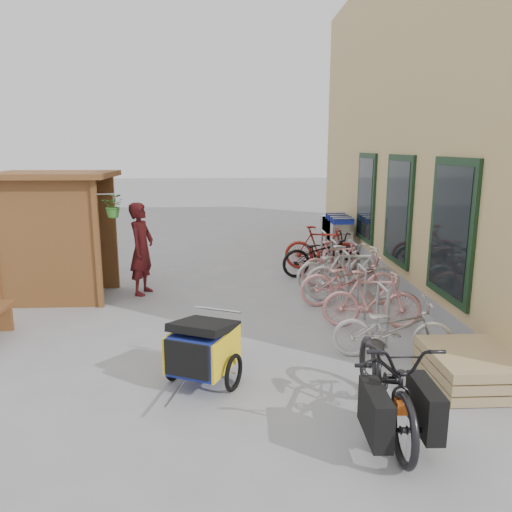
{
  "coord_description": "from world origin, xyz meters",
  "views": [
    {
      "loc": [
        0.1,
        -6.93,
        2.85
      ],
      "look_at": [
        0.5,
        1.5,
        1.0
      ],
      "focal_mm": 35.0,
      "sensor_mm": 36.0,
      "label": 1
    }
  ],
  "objects_px": {
    "child_trailer": "(203,347)",
    "person_kiosk": "(142,249)",
    "kiosk": "(52,218)",
    "bike_6": "(322,254)",
    "shopping_carts": "(336,228)",
    "bike_1": "(372,300)",
    "bike_2": "(349,280)",
    "pallet_stack": "(471,368)",
    "bike_4": "(336,266)",
    "bike_7": "(322,248)",
    "cargo_bike": "(387,379)",
    "bike_0": "(393,328)",
    "bike_3": "(353,273)",
    "bike_5": "(337,263)"
  },
  "relations": [
    {
      "from": "child_trailer",
      "to": "person_kiosk",
      "type": "bearing_deg",
      "value": 133.45
    },
    {
      "from": "kiosk",
      "to": "bike_6",
      "type": "xyz_separation_m",
      "value": [
        5.38,
        1.45,
        -1.05
      ]
    },
    {
      "from": "shopping_carts",
      "to": "bike_1",
      "type": "bearing_deg",
      "value": -96.37
    },
    {
      "from": "bike_1",
      "to": "bike_2",
      "type": "relative_size",
      "value": 0.87
    },
    {
      "from": "person_kiosk",
      "to": "bike_6",
      "type": "xyz_separation_m",
      "value": [
        3.79,
        1.23,
        -0.41
      ]
    },
    {
      "from": "bike_1",
      "to": "bike_6",
      "type": "xyz_separation_m",
      "value": [
        -0.2,
        3.35,
        0.02
      ]
    },
    {
      "from": "shopping_carts",
      "to": "bike_1",
      "type": "height_order",
      "value": "shopping_carts"
    },
    {
      "from": "pallet_stack",
      "to": "shopping_carts",
      "type": "relative_size",
      "value": 0.61
    },
    {
      "from": "bike_4",
      "to": "bike_6",
      "type": "distance_m",
      "value": 1.06
    },
    {
      "from": "person_kiosk",
      "to": "bike_4",
      "type": "distance_m",
      "value": 3.91
    },
    {
      "from": "kiosk",
      "to": "child_trailer",
      "type": "distance_m",
      "value": 4.9
    },
    {
      "from": "bike_1",
      "to": "bike_7",
      "type": "relative_size",
      "value": 0.91
    },
    {
      "from": "pallet_stack",
      "to": "cargo_bike",
      "type": "xyz_separation_m",
      "value": [
        -1.34,
        -0.9,
        0.32
      ]
    },
    {
      "from": "bike_4",
      "to": "child_trailer",
      "type": "bearing_deg",
      "value": 129.25
    },
    {
      "from": "pallet_stack",
      "to": "bike_6",
      "type": "xyz_separation_m",
      "value": [
        -0.89,
        5.32,
        0.29
      ]
    },
    {
      "from": "kiosk",
      "to": "bike_7",
      "type": "xyz_separation_m",
      "value": [
        5.47,
        2.02,
        -1.03
      ]
    },
    {
      "from": "bike_1",
      "to": "bike_0",
      "type": "bearing_deg",
      "value": -174.98
    },
    {
      "from": "pallet_stack",
      "to": "kiosk",
      "type": "bearing_deg",
      "value": 148.34
    },
    {
      "from": "shopping_carts",
      "to": "bike_7",
      "type": "bearing_deg",
      "value": -109.39
    },
    {
      "from": "bike_0",
      "to": "bike_6",
      "type": "relative_size",
      "value": 0.86
    },
    {
      "from": "pallet_stack",
      "to": "bike_4",
      "type": "relative_size",
      "value": 0.66
    },
    {
      "from": "kiosk",
      "to": "child_trailer",
      "type": "bearing_deg",
      "value": -51.08
    },
    {
      "from": "bike_3",
      "to": "shopping_carts",
      "type": "bearing_deg",
      "value": -6.25
    },
    {
      "from": "person_kiosk",
      "to": "bike_1",
      "type": "xyz_separation_m",
      "value": [
        3.99,
        -2.12,
        -0.43
      ]
    },
    {
      "from": "kiosk",
      "to": "bike_1",
      "type": "height_order",
      "value": "kiosk"
    },
    {
      "from": "bike_7",
      "to": "bike_3",
      "type": "bearing_deg",
      "value": -166.14
    },
    {
      "from": "bike_1",
      "to": "bike_3",
      "type": "bearing_deg",
      "value": 5.66
    },
    {
      "from": "pallet_stack",
      "to": "shopping_carts",
      "type": "bearing_deg",
      "value": 90.0
    },
    {
      "from": "bike_1",
      "to": "bike_5",
      "type": "bearing_deg",
      "value": 7.34
    },
    {
      "from": "cargo_bike",
      "to": "bike_1",
      "type": "height_order",
      "value": "cargo_bike"
    },
    {
      "from": "child_trailer",
      "to": "bike_3",
      "type": "xyz_separation_m",
      "value": [
        2.61,
        3.23,
        0.06
      ]
    },
    {
      "from": "pallet_stack",
      "to": "bike_5",
      "type": "relative_size",
      "value": 0.76
    },
    {
      "from": "pallet_stack",
      "to": "bike_3",
      "type": "relative_size",
      "value": 0.67
    },
    {
      "from": "bike_1",
      "to": "bike_4",
      "type": "bearing_deg",
      "value": 9.23
    },
    {
      "from": "kiosk",
      "to": "child_trailer",
      "type": "xyz_separation_m",
      "value": [
        3.0,
        -3.72,
        -1.07
      ]
    },
    {
      "from": "pallet_stack",
      "to": "bike_3",
      "type": "distance_m",
      "value": 3.47
    },
    {
      "from": "person_kiosk",
      "to": "bike_5",
      "type": "bearing_deg",
      "value": -68.42
    },
    {
      "from": "person_kiosk",
      "to": "bike_2",
      "type": "bearing_deg",
      "value": -88.01
    },
    {
      "from": "person_kiosk",
      "to": "bike_7",
      "type": "distance_m",
      "value": 4.29
    },
    {
      "from": "bike_0",
      "to": "shopping_carts",
      "type": "bearing_deg",
      "value": 2.63
    },
    {
      "from": "person_kiosk",
      "to": "cargo_bike",
      "type": "bearing_deg",
      "value": -130.61
    },
    {
      "from": "bike_0",
      "to": "bike_7",
      "type": "xyz_separation_m",
      "value": [
        -0.08,
        5.08,
        0.09
      ]
    },
    {
      "from": "kiosk",
      "to": "bike_3",
      "type": "height_order",
      "value": "kiosk"
    },
    {
      "from": "kiosk",
      "to": "cargo_bike",
      "type": "relative_size",
      "value": 1.21
    },
    {
      "from": "bike_0",
      "to": "bike_7",
      "type": "height_order",
      "value": "bike_7"
    },
    {
      "from": "bike_3",
      "to": "bike_5",
      "type": "bearing_deg",
      "value": 4.37
    },
    {
      "from": "person_kiosk",
      "to": "bike_4",
      "type": "xyz_separation_m",
      "value": [
        3.89,
        0.18,
        -0.43
      ]
    },
    {
      "from": "bike_4",
      "to": "bike_7",
      "type": "distance_m",
      "value": 1.62
    },
    {
      "from": "child_trailer",
      "to": "cargo_bike",
      "type": "height_order",
      "value": "cargo_bike"
    },
    {
      "from": "bike_0",
      "to": "child_trailer",
      "type": "bearing_deg",
      "value": 112.7
    }
  ]
}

